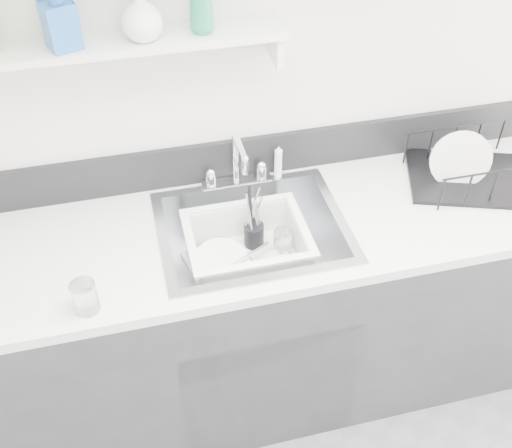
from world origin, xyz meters
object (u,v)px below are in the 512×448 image
object	(u,v)px
counter_run	(253,314)
sink	(253,247)
wash_tub	(247,248)
dish_rack	(473,163)

from	to	relation	value
counter_run	sink	xyz separation A→B (m)	(0.00, 0.00, 0.37)
wash_tub	sink	bearing A→B (deg)	19.09
counter_run	dish_rack	xyz separation A→B (m)	(0.85, 0.07, 0.54)
wash_tub	dish_rack	xyz separation A→B (m)	(0.87, 0.07, 0.16)
counter_run	dish_rack	size ratio (longest dim) A/B	7.22
sink	wash_tub	bearing A→B (deg)	-160.91
sink	wash_tub	size ratio (longest dim) A/B	1.54
sink	dish_rack	distance (m)	0.87
counter_run	sink	bearing A→B (deg)	0.00
counter_run	dish_rack	world-z (taller)	dish_rack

